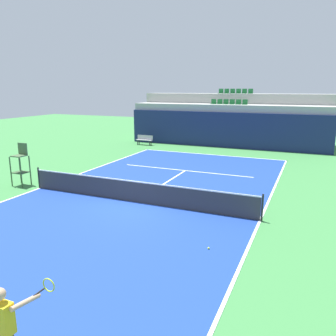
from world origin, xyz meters
TOP-DOWN VIEW (x-y plane):
  - ground_plane at (0.00, 0.00)m, footprint 80.00×80.00m
  - court_surface at (0.00, 0.00)m, footprint 11.00×24.00m
  - baseline_far at (0.00, 11.95)m, footprint 11.00×0.10m
  - sideline_left at (-5.45, 0.00)m, footprint 0.10×24.00m
  - sideline_right at (5.45, 0.00)m, footprint 0.10×24.00m
  - service_line_far at (0.00, 6.40)m, footprint 8.26×0.10m
  - centre_service_line at (0.00, 3.20)m, footprint 0.10×6.40m
  - back_wall at (0.00, 15.60)m, footprint 17.15×0.30m
  - stands_tier_lower at (0.00, 16.95)m, footprint 17.15×2.40m
  - stands_tier_upper at (0.00, 19.35)m, footprint 17.15×2.40m
  - seating_row_lower at (0.00, 17.05)m, footprint 3.20×0.44m
  - seating_row_upper at (0.00, 19.45)m, footprint 3.20×0.44m
  - tennis_net at (0.00, 0.00)m, footprint 11.08×0.08m
  - player at (2.48, -9.02)m, footprint 0.69×0.98m
  - umpire_chair at (-6.70, 0.06)m, footprint 0.76×0.66m
  - player_bench at (-6.76, 14.06)m, footprint 1.50×0.40m
  - tennis_ball_0 at (4.32, -3.05)m, footprint 0.07×0.07m

SIDE VIEW (x-z plane):
  - ground_plane at x=0.00m, z-range 0.00..0.00m
  - court_surface at x=0.00m, z-range 0.00..0.01m
  - baseline_far at x=0.00m, z-range 0.01..0.01m
  - sideline_left at x=-5.45m, z-range 0.01..0.01m
  - sideline_right at x=5.45m, z-range 0.01..0.01m
  - service_line_far at x=0.00m, z-range 0.01..0.01m
  - centre_service_line at x=0.00m, z-range 0.01..0.01m
  - tennis_ball_0 at x=4.32m, z-range 0.01..0.08m
  - player_bench at x=-6.76m, z-range 0.08..0.93m
  - tennis_net at x=0.00m, z-range -0.03..1.04m
  - player at x=2.48m, z-range 0.13..1.84m
  - umpire_chair at x=-6.70m, z-range 0.09..2.29m
  - back_wall at x=0.00m, z-range 0.00..2.98m
  - stands_tier_lower at x=0.00m, z-range 0.00..3.57m
  - stands_tier_upper at x=0.00m, z-range 0.00..4.45m
  - seating_row_lower at x=0.00m, z-range 3.47..3.91m
  - seating_row_upper at x=0.00m, z-range 4.36..4.80m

